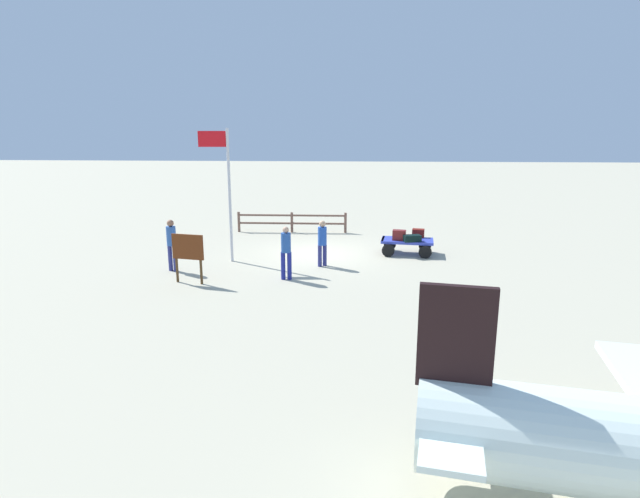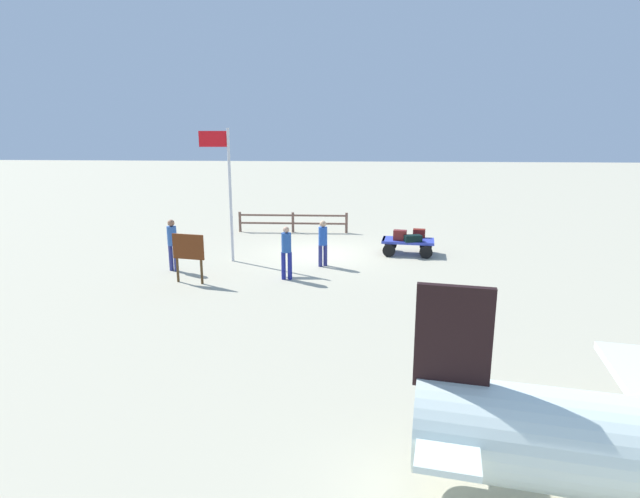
# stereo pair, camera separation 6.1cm
# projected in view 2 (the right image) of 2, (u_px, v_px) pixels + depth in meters

# --- Properties ---
(ground_plane) EXTENTS (120.00, 120.00, 0.00)m
(ground_plane) POSITION_uv_depth(u_px,v_px,m) (321.00, 253.00, 19.44)
(ground_plane) COLOR #B8B195
(luggage_cart) EXTENTS (2.06, 1.43, 0.58)m
(luggage_cart) POSITION_uv_depth(u_px,v_px,m) (407.00, 243.00, 19.24)
(luggage_cart) COLOR #3241B9
(luggage_cart) RESTS_ON ground
(suitcase_dark) EXTENTS (0.51, 0.39, 0.32)m
(suitcase_dark) POSITION_uv_depth(u_px,v_px,m) (419.00, 233.00, 19.58)
(suitcase_dark) COLOR maroon
(suitcase_dark) RESTS_ON luggage_cart
(suitcase_tan) EXTENTS (0.53, 0.38, 0.38)m
(suitcase_tan) POSITION_uv_depth(u_px,v_px,m) (400.00, 235.00, 19.05)
(suitcase_tan) COLOR maroon
(suitcase_tan) RESTS_ON luggage_cart
(suitcase_olive) EXTENTS (0.70, 0.49, 0.25)m
(suitcase_olive) POSITION_uv_depth(u_px,v_px,m) (413.00, 238.00, 18.81)
(suitcase_olive) COLOR black
(suitcase_olive) RESTS_ON luggage_cart
(worker_lead) EXTENTS (0.42, 0.42, 1.61)m
(worker_lead) POSITION_uv_depth(u_px,v_px,m) (323.00, 241.00, 17.43)
(worker_lead) COLOR navy
(worker_lead) RESTS_ON ground
(worker_trailing) EXTENTS (0.34, 0.32, 1.71)m
(worker_trailing) POSITION_uv_depth(u_px,v_px,m) (286.00, 250.00, 15.84)
(worker_trailing) COLOR navy
(worker_trailing) RESTS_ON ground
(worker_supervisor) EXTENTS (0.39, 0.39, 1.75)m
(worker_supervisor) POSITION_uv_depth(u_px,v_px,m) (172.00, 242.00, 16.82)
(worker_supervisor) COLOR navy
(worker_supervisor) RESTS_ON ground
(flagpole) EXTENTS (1.07, 0.10, 4.71)m
(flagpole) POSITION_uv_depth(u_px,v_px,m) (226.00, 182.00, 17.69)
(flagpole) COLOR silver
(flagpole) RESTS_ON ground
(signboard) EXTENTS (1.03, 0.26, 1.54)m
(signboard) POSITION_uv_depth(u_px,v_px,m) (188.00, 251.00, 15.46)
(signboard) COLOR #4C3319
(signboard) RESTS_ON ground
(wooden_fence) EXTENTS (5.09, 0.20, 0.94)m
(wooden_fence) POSITION_uv_depth(u_px,v_px,m) (293.00, 221.00, 23.38)
(wooden_fence) COLOR brown
(wooden_fence) RESTS_ON ground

